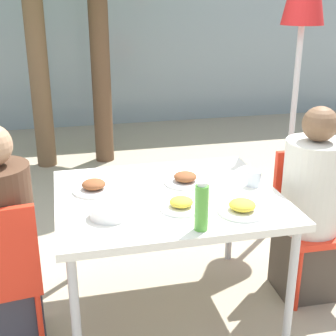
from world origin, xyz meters
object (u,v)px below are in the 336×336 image
Objects in this scene: chair_right at (310,212)px; bottle at (202,207)px; person_right at (310,211)px; person_left at (4,249)px; drinking_cup at (254,179)px; salad_bowl at (110,211)px.

bottle reaches higher than chair_right.
person_right reaches higher than bottle.
person_left is 0.99m from bottle.
person_left is 1.02× the size of person_right.
drinking_cup is (1.33, 0.11, 0.20)m from person_left.
chair_right is at bearing -1.86° from person_left.
salad_bowl is (-0.39, 0.22, -0.08)m from bottle.
bottle is 0.61m from drinking_cup.
bottle reaches higher than salad_bowl.
person_left is 5.12× the size of bottle.
person_left is 1.39× the size of chair_right.
chair_right is 4.46× the size of salad_bowl.
person_left is at bearing 160.74° from bottle.
drinking_cup is (-0.35, 0.03, 0.22)m from person_right.
drinking_cup is at bearing 13.81° from salad_bowl.
chair_right is at bearing 6.59° from drinking_cup.
person_left is 13.92× the size of drinking_cup.
bottle is 1.21× the size of salad_bowl.
person_right is 0.93m from bottle.
salad_bowl is at bearing 13.15° from chair_right.
person_right is at bearing 26.60° from bottle.
chair_right is 10.02× the size of drinking_cup.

